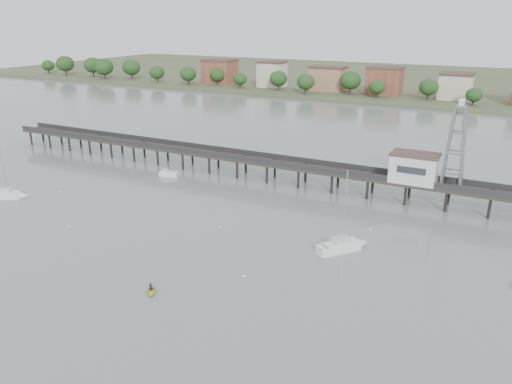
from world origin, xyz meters
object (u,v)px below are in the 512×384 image
at_px(pier, 286,165).
at_px(yellow_dinghy, 151,293).
at_px(sailboat_c, 347,245).
at_px(sailboat_a, 11,195).
at_px(white_tender, 168,174).
at_px(lattice_tower, 456,148).

height_order(pier, yellow_dinghy, pier).
bearing_deg(pier, yellow_dinghy, -86.60).
bearing_deg(sailboat_c, sailboat_a, 135.38).
bearing_deg(white_tender, sailboat_c, -32.76).
distance_m(lattice_tower, yellow_dinghy, 56.44).
distance_m(sailboat_c, sailboat_a, 63.35).
bearing_deg(pier, sailboat_a, -142.70).
distance_m(lattice_tower, sailboat_a, 81.10).
height_order(lattice_tower, sailboat_c, lattice_tower).
relative_size(sailboat_c, white_tender, 3.02).
xyz_separation_m(lattice_tower, yellow_dinghy, (-28.69, -47.32, -11.10)).
distance_m(sailboat_c, white_tender, 47.96).
height_order(sailboat_c, white_tender, sailboat_c).
distance_m(lattice_tower, sailboat_c, 28.55).
bearing_deg(sailboat_a, yellow_dinghy, -47.93).
bearing_deg(lattice_tower, white_tender, -172.47).
xyz_separation_m(pier, lattice_tower, (31.50, 0.00, 7.31)).
xyz_separation_m(sailboat_a, white_tender, (17.96, 24.79, -0.17)).
distance_m(sailboat_a, yellow_dinghy, 47.51).
height_order(pier, white_tender, pier).
xyz_separation_m(pier, sailboat_c, (20.63, -24.25, -3.15)).
bearing_deg(pier, lattice_tower, 0.00).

